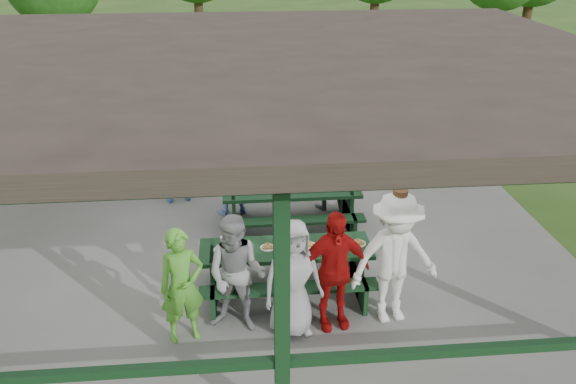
{
  "coord_description": "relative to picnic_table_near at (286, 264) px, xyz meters",
  "views": [
    {
      "loc": [
        -0.4,
        -8.7,
        5.1
      ],
      "look_at": [
        0.39,
        -0.3,
        1.3
      ],
      "focal_mm": 38.0,
      "sensor_mm": 36.0,
      "label": 1
    }
  ],
  "objects": [
    {
      "name": "concrete_slab",
      "position": [
        -0.27,
        1.2,
        -0.52
      ],
      "size": [
        10.0,
        8.0,
        0.1
      ],
      "primitive_type": "cube",
      "color": "slate",
      "rests_on": "ground"
    },
    {
      "name": "picnic_table_near",
      "position": [
        0.0,
        0.0,
        0.0
      ],
      "size": [
        2.43,
        1.39,
        0.75
      ],
      "color": "black",
      "rests_on": "concrete_slab"
    },
    {
      "name": "contestant_grey_left",
      "position": [
        -0.7,
        -0.78,
        0.35
      ],
      "size": [
        0.95,
        0.84,
        1.64
      ],
      "primitive_type": "imported",
      "rotation": [
        0.0,
        0.0,
        -0.31
      ],
      "color": "#979699",
      "rests_on": "concrete_slab"
    },
    {
      "name": "picnic_table_far",
      "position": [
        0.28,
        2.0,
        -0.0
      ],
      "size": [
        2.36,
        1.39,
        0.75
      ],
      "color": "black",
      "rests_on": "concrete_slab"
    },
    {
      "name": "contestant_red",
      "position": [
        0.54,
        -0.82,
        0.37
      ],
      "size": [
        1.03,
        0.55,
        1.67
      ],
      "primitive_type": "imported",
      "rotation": [
        0.0,
        0.0,
        0.15
      ],
      "color": "#A60D0D",
      "rests_on": "concrete_slab"
    },
    {
      "name": "contestant_white_fedora",
      "position": [
        1.37,
        -0.76,
        0.46
      ],
      "size": [
        1.29,
        0.86,
        1.92
      ],
      "rotation": [
        0.0,
        0.0,
        0.15
      ],
      "color": "white",
      "rests_on": "concrete_slab"
    },
    {
      "name": "pavilion_structure",
      "position": [
        -0.27,
        1.2,
        2.6
      ],
      "size": [
        10.6,
        8.6,
        3.24
      ],
      "color": "black",
      "rests_on": "concrete_slab"
    },
    {
      "name": "spectator_grey",
      "position": [
        1.02,
        2.81,
        0.29
      ],
      "size": [
        0.74,
        0.58,
        1.52
      ],
      "primitive_type": "imported",
      "rotation": [
        0.0,
        0.0,
        3.14
      ],
      "color": "gray",
      "rests_on": "concrete_slab"
    },
    {
      "name": "contestant_grey_mid",
      "position": [
        0.0,
        -0.92,
        0.34
      ],
      "size": [
        0.91,
        0.72,
        1.63
      ],
      "primitive_type": "imported",
      "rotation": [
        0.0,
        0.0,
        0.28
      ],
      "color": "#9A9B9D",
      "rests_on": "concrete_slab"
    },
    {
      "name": "ground",
      "position": [
        -0.27,
        1.2,
        -0.57
      ],
      "size": [
        90.0,
        90.0,
        0.0
      ],
      "primitive_type": "plane",
      "color": "#254917",
      "rests_on": "ground"
    },
    {
      "name": "table_setting",
      "position": [
        -0.15,
        0.02,
        0.31
      ],
      "size": [
        2.17,
        0.45,
        0.1
      ],
      "color": "white",
      "rests_on": "picnic_table_near"
    },
    {
      "name": "spectator_lblue",
      "position": [
        -0.74,
        2.71,
        0.27
      ],
      "size": [
        1.44,
        0.76,
        1.48
      ],
      "primitive_type": "imported",
      "rotation": [
        0.0,
        0.0,
        3.39
      ],
      "color": "#9BC0EF",
      "rests_on": "concrete_slab"
    },
    {
      "name": "spectator_blue",
      "position": [
        -1.79,
        3.34,
        0.46
      ],
      "size": [
        0.78,
        0.62,
        1.86
      ],
      "primitive_type": "imported",
      "rotation": [
        0.0,
        0.0,
        3.44
      ],
      "color": "#395F95",
      "rests_on": "concrete_slab"
    },
    {
      "name": "farm_trailer",
      "position": [
        -4.52,
        8.42,
        0.04
      ],
      "size": [
        3.55,
        1.71,
        1.24
      ],
      "rotation": [
        0.0,
        0.0,
        0.07
      ],
      "color": "#1A4B91",
      "rests_on": "ground"
    },
    {
      "name": "pickup_truck",
      "position": [
        1.89,
        9.51,
        0.11
      ],
      "size": [
        5.35,
        3.86,
        1.35
      ],
      "primitive_type": "imported",
      "rotation": [
        0.0,
        0.0,
        1.2
      ],
      "color": "silver",
      "rests_on": "ground"
    },
    {
      "name": "contestant_green",
      "position": [
        -1.39,
        -0.92,
        0.31
      ],
      "size": [
        0.65,
        0.52,
        1.56
      ],
      "primitive_type": "imported",
      "rotation": [
        0.0,
        0.0,
        0.29
      ],
      "color": "#51A72E",
      "rests_on": "concrete_slab"
    }
  ]
}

